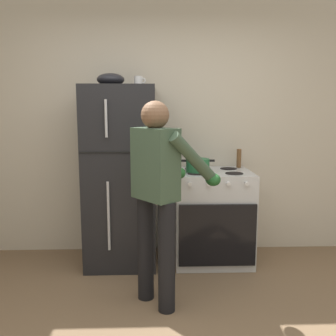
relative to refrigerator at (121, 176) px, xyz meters
name	(u,v)px	position (x,y,z in m)	size (l,w,h in m)	color
kitchen_wall_back	(160,127)	(0.39, 0.38, 0.47)	(6.00, 0.10, 2.70)	beige
refrigerator	(121,176)	(0.00, 0.00, 0.00)	(0.68, 0.72, 1.75)	black
stove_range	(212,217)	(0.91, -0.01, -0.42)	(0.76, 0.67, 0.93)	silver
person_cook	(159,186)	(0.37, -0.84, 0.08)	(0.71, 0.72, 1.60)	black
red_pot	(198,165)	(0.75, -0.05, 0.12)	(0.33, 0.23, 0.13)	#236638
coffee_mug	(139,81)	(0.18, 0.05, 0.93)	(0.11, 0.08, 0.10)	silver
pepper_mill	(239,158)	(1.21, 0.20, 0.15)	(0.05, 0.05, 0.19)	brown
mixing_bowl	(111,80)	(-0.08, 0.00, 0.94)	(0.26, 0.26, 0.12)	black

